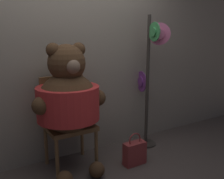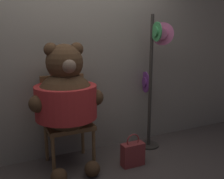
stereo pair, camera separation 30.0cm
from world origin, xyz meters
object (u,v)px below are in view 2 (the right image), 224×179
Objects in this scene: teddy_bear at (66,98)px; handbag_on_ground at (133,154)px; chair at (66,116)px; hat_display_rack at (152,77)px.

teddy_bear reaches higher than handbag_on_ground.
hat_display_rack is at bearing -3.49° from chair.
handbag_on_ground is (-0.49, -0.37, -0.82)m from hat_display_rack.
hat_display_rack is at bearing 36.88° from handbag_on_ground.
chair is at bearing 146.53° from handbag_on_ground.
chair reaches higher than handbag_on_ground.
hat_display_rack is (1.18, 0.09, 0.13)m from teddy_bear.
hat_display_rack reaches higher than handbag_on_ground.
handbag_on_ground is (0.69, -0.27, -0.69)m from teddy_bear.
chair is 0.73× the size of teddy_bear.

